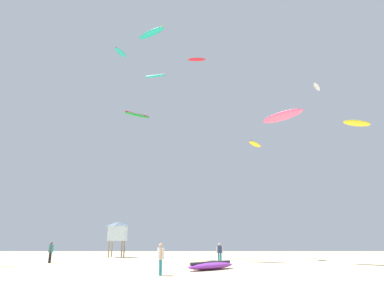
# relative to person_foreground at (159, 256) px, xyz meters

# --- Properties ---
(person_foreground) EXTENTS (0.37, 0.54, 1.64)m
(person_foreground) POSITION_rel_person_foreground_xyz_m (0.00, 0.00, 0.00)
(person_foreground) COLOR teal
(person_foreground) RESTS_ON ground
(person_midground) EXTENTS (0.54, 0.37, 1.64)m
(person_midground) POSITION_rel_person_foreground_xyz_m (4.08, 11.63, -0.00)
(person_midground) COLOR teal
(person_midground) RESTS_ON ground
(person_left) EXTENTS (0.39, 0.57, 1.73)m
(person_left) POSITION_rel_person_foreground_xyz_m (-10.55, 11.48, 0.05)
(person_left) COLOR black
(person_left) RESTS_ON ground
(kite_grounded_near) EXTENTS (3.74, 3.95, 0.53)m
(kite_grounded_near) POSITION_rel_person_foreground_xyz_m (2.91, 3.95, -0.71)
(kite_grounded_near) COLOR purple
(kite_grounded_near) RESTS_ON ground
(lifeguard_tower) EXTENTS (2.30, 2.30, 4.15)m
(lifeguard_tower) POSITION_rel_person_foreground_xyz_m (-7.35, 23.09, 2.10)
(lifeguard_tower) COLOR #8C704C
(lifeguard_tower) RESTS_ON ground
(kite_aloft_1) EXTENTS (3.27, 1.58, 0.64)m
(kite_aloft_1) POSITION_rel_person_foreground_xyz_m (-3.57, 24.12, 23.55)
(kite_aloft_1) COLOR #19B29E
(kite_aloft_2) EXTENTS (3.13, 1.73, 0.50)m
(kite_aloft_2) POSITION_rel_person_foreground_xyz_m (16.72, 9.81, 11.15)
(kite_aloft_2) COLOR yellow
(kite_aloft_3) EXTENTS (2.16, 2.69, 0.33)m
(kite_aloft_3) POSITION_rel_person_foreground_xyz_m (8.89, 17.77, 11.51)
(kite_aloft_3) COLOR yellow
(kite_aloft_4) EXTENTS (2.68, 0.82, 0.35)m
(kite_aloft_4) POSITION_rel_person_foreground_xyz_m (2.36, 25.08, 26.78)
(kite_aloft_4) COLOR red
(kite_aloft_5) EXTENTS (3.89, 3.28, 0.53)m
(kite_aloft_5) POSITION_rel_person_foreground_xyz_m (-3.33, 16.78, 25.52)
(kite_aloft_5) COLOR #19B29E
(kite_aloft_6) EXTENTS (3.90, 4.21, 0.77)m
(kite_aloft_6) POSITION_rel_person_foreground_xyz_m (10.19, 10.69, 12.18)
(kite_aloft_6) COLOR #E5598C
(kite_aloft_7) EXTENTS (3.23, 2.58, 0.73)m
(kite_aloft_7) POSITION_rel_person_foreground_xyz_m (-4.82, 17.98, 15.17)
(kite_aloft_7) COLOR green
(kite_aloft_8) EXTENTS (1.45, 2.45, 0.30)m
(kite_aloft_8) POSITION_rel_person_foreground_xyz_m (-7.56, 19.19, 24.30)
(kite_aloft_8) COLOR #19B29E
(kite_aloft_9) EXTENTS (2.58, 3.50, 0.76)m
(kite_aloft_9) POSITION_rel_person_foreground_xyz_m (22.76, 32.54, 25.97)
(kite_aloft_9) COLOR white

